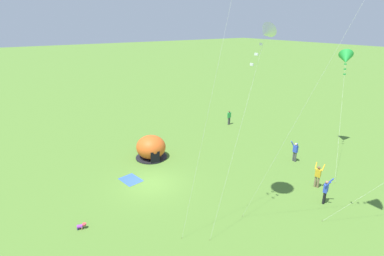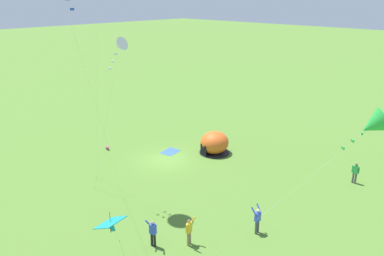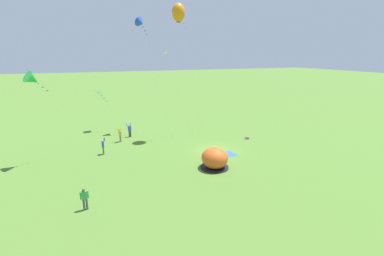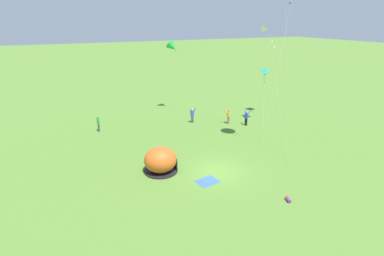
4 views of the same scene
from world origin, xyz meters
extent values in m
plane|color=#517A2D|center=(0.00, 0.00, 0.00)|extent=(300.00, 300.00, 0.00)
ellipsoid|color=#D8591E|center=(-4.17, 2.11, 1.05)|extent=(2.70, 2.60, 2.10)
cylinder|color=black|center=(-4.17, 2.11, 0.05)|extent=(2.81, 2.81, 0.10)
cube|color=black|center=(-2.92, 1.88, 0.55)|extent=(0.27, 0.81, 1.10)
cube|color=#3359A5|center=(-1.45, -1.05, 0.01)|extent=(1.89, 1.56, 0.01)
cylinder|color=purple|center=(2.34, -5.87, 0.17)|extent=(0.31, 0.38, 0.22)
sphere|color=#9E7051|center=(2.43, -5.63, 0.20)|extent=(0.19, 0.19, 0.19)
cylinder|color=#D83F3F|center=(2.43, -5.63, 0.29)|extent=(0.24, 0.24, 0.06)
cylinder|color=#9E7051|center=(2.29, -5.73, 0.09)|extent=(0.07, 0.07, 0.17)
cylinder|color=#9E7051|center=(2.47, -5.79, 0.09)|extent=(0.07, 0.07, 0.17)
cylinder|color=navy|center=(2.22, -5.96, 0.07)|extent=(0.09, 0.09, 0.13)
cylinder|color=navy|center=(2.37, -6.01, 0.07)|extent=(0.09, 0.09, 0.13)
cylinder|color=#8C7251|center=(7.17, 9.99, 0.44)|extent=(0.15, 0.15, 0.88)
cylinder|color=#8C7251|center=(7.36, 10.04, 0.44)|extent=(0.15, 0.15, 0.88)
cube|color=gold|center=(7.27, 10.02, 1.18)|extent=(0.43, 0.34, 0.60)
sphere|color=brown|center=(7.27, 10.02, 1.61)|extent=(0.22, 0.22, 0.22)
cylinder|color=gold|center=(6.97, 10.09, 1.64)|extent=(0.24, 0.38, 0.50)
cylinder|color=gold|center=(7.48, 10.23, 1.64)|extent=(0.13, 0.39, 0.50)
cylinder|color=black|center=(8.80, 8.69, 0.44)|extent=(0.15, 0.15, 0.88)
cylinder|color=black|center=(8.86, 8.50, 0.44)|extent=(0.15, 0.15, 0.88)
cube|color=blue|center=(8.83, 8.59, 1.18)|extent=(0.34, 0.43, 0.60)
sphere|color=#9E7051|center=(8.83, 8.59, 1.61)|extent=(0.22, 0.22, 0.22)
cylinder|color=blue|center=(8.90, 8.89, 1.64)|extent=(0.38, 0.25, 0.50)
cylinder|color=blue|center=(9.05, 8.38, 1.64)|extent=(0.39, 0.13, 0.50)
cylinder|color=#4C4C51|center=(3.61, 12.25, 0.44)|extent=(0.15, 0.15, 0.88)
cylinder|color=#4C4C51|center=(3.41, 12.25, 0.44)|extent=(0.15, 0.15, 0.88)
cube|color=blue|center=(3.51, 12.25, 1.18)|extent=(0.38, 0.25, 0.60)
sphere|color=beige|center=(3.51, 12.25, 1.61)|extent=(0.22, 0.22, 0.22)
cylinder|color=blue|center=(3.77, 12.11, 1.64)|extent=(0.16, 0.39, 0.50)
cylinder|color=blue|center=(3.24, 12.10, 1.64)|extent=(0.15, 0.39, 0.50)
cylinder|color=#4C4C51|center=(-7.30, 13.86, 0.44)|extent=(0.15, 0.15, 0.88)
cylinder|color=#4C4C51|center=(-7.32, 14.06, 0.44)|extent=(0.15, 0.15, 0.88)
cube|color=green|center=(-7.31, 13.96, 1.18)|extent=(0.27, 0.40, 0.60)
sphere|color=brown|center=(-7.31, 13.96, 1.61)|extent=(0.22, 0.22, 0.22)
cylinder|color=green|center=(-7.29, 13.71, 1.18)|extent=(0.09, 0.09, 0.58)
cylinder|color=green|center=(-7.33, 14.21, 1.18)|extent=(0.09, 0.09, 0.58)
cylinder|color=silver|center=(7.18, 1.85, 5.57)|extent=(0.52, 3.79, 11.14)
cylinder|color=brown|center=(7.44, -0.04, 0.03)|extent=(0.03, 0.03, 0.06)
cone|color=white|center=(6.93, 3.74, 11.14)|extent=(0.98, 1.02, 1.03)
cube|color=white|center=(6.98, 3.36, 10.56)|extent=(0.21, 0.11, 0.12)
cube|color=white|center=(7.03, 3.03, 10.07)|extent=(0.21, 0.09, 0.12)
cube|color=white|center=(7.07, 2.71, 9.58)|extent=(0.20, 0.07, 0.12)
cylinder|color=silver|center=(9.24, 4.41, 7.45)|extent=(4.78, 2.88, 14.90)
cylinder|color=brown|center=(6.85, 2.98, 0.03)|extent=(0.03, 0.03, 0.06)
cylinder|color=silver|center=(6.66, 0.39, 7.87)|extent=(0.48, 3.33, 15.73)
cylinder|color=brown|center=(6.42, -1.27, 0.03)|extent=(0.03, 0.03, 0.06)
cylinder|color=brown|center=(9.97, 6.76, 0.03)|extent=(0.03, 0.03, 0.06)
cylinder|color=silver|center=(5.57, 14.85, 4.27)|extent=(4.31, 6.22, 8.54)
cylinder|color=brown|center=(7.72, 11.75, 0.03)|extent=(0.03, 0.03, 0.06)
cone|color=green|center=(3.41, 17.96, 8.54)|extent=(1.94, 2.03, 1.64)
cube|color=green|center=(3.66, 17.60, 8.09)|extent=(0.21, 0.12, 0.12)
cube|color=green|center=(3.87, 17.29, 7.71)|extent=(0.17, 0.19, 0.12)
cube|color=green|center=(4.09, 16.99, 7.32)|extent=(0.17, 0.20, 0.12)
camera|label=1|loc=(18.32, -8.55, 11.69)|focal=28.00mm
camera|label=2|loc=(20.55, 23.12, 14.07)|focal=35.00mm
camera|label=3|loc=(-25.26, 12.55, 10.87)|focal=24.00mm
camera|label=4|loc=(-11.26, -19.06, 11.95)|focal=28.00mm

